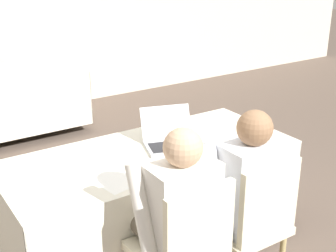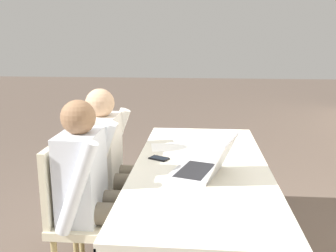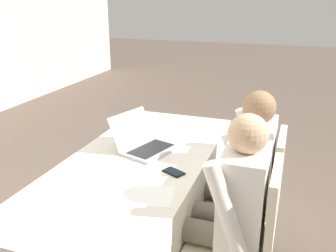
{
  "view_description": "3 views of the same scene",
  "coord_description": "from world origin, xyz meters",
  "px_view_note": "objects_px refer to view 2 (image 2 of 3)",
  "views": [
    {
      "loc": [
        -1.44,
        -2.4,
        1.99
      ],
      "look_at": [
        0.0,
        -0.21,
        0.98
      ],
      "focal_mm": 50.0,
      "sensor_mm": 36.0,
      "label": 1
    },
    {
      "loc": [
        2.26,
        -0.02,
        1.52
      ],
      "look_at": [
        0.0,
        -0.21,
        0.98
      ],
      "focal_mm": 40.0,
      "sensor_mm": 36.0,
      "label": 2
    },
    {
      "loc": [
        -1.95,
        -0.89,
        1.71
      ],
      "look_at": [
        0.0,
        -0.21,
        0.98
      ],
      "focal_mm": 40.0,
      "sensor_mm": 36.0,
      "label": 3
    }
  ],
  "objects_px": {
    "laptop": "(203,167)",
    "person_white_shirt": "(95,185)",
    "chair_near_left": "(100,180)",
    "chair_near_right": "(79,209)",
    "person_checkered_shirt": "(113,159)",
    "cell_phone": "(159,158)"
  },
  "relations": [
    {
      "from": "laptop",
      "to": "person_white_shirt",
      "type": "xyz_separation_m",
      "value": [
        0.07,
        -0.63,
        -0.1
      ]
    },
    {
      "from": "chair_near_left",
      "to": "chair_near_right",
      "type": "xyz_separation_m",
      "value": [
        0.47,
        0.0,
        0.0
      ]
    },
    {
      "from": "chair_near_right",
      "to": "person_checkered_shirt",
      "type": "height_order",
      "value": "person_checkered_shirt"
    },
    {
      "from": "cell_phone",
      "to": "chair_near_left",
      "type": "distance_m",
      "value": 0.52
    },
    {
      "from": "laptop",
      "to": "person_checkered_shirt",
      "type": "bearing_deg",
      "value": -104.65
    },
    {
      "from": "cell_phone",
      "to": "chair_near_right",
      "type": "distance_m",
      "value": 0.6
    },
    {
      "from": "person_checkered_shirt",
      "to": "person_white_shirt",
      "type": "relative_size",
      "value": 1.0
    },
    {
      "from": "laptop",
      "to": "person_white_shirt",
      "type": "distance_m",
      "value": 0.65
    },
    {
      "from": "chair_near_left",
      "to": "person_checkered_shirt",
      "type": "distance_m",
      "value": 0.19
    },
    {
      "from": "laptop",
      "to": "chair_near_left",
      "type": "relative_size",
      "value": 0.47
    },
    {
      "from": "laptop",
      "to": "person_white_shirt",
      "type": "relative_size",
      "value": 0.37
    },
    {
      "from": "laptop",
      "to": "chair_near_left",
      "type": "distance_m",
      "value": 0.88
    },
    {
      "from": "chair_near_left",
      "to": "laptop",
      "type": "bearing_deg",
      "value": -118.58
    },
    {
      "from": "person_white_shirt",
      "to": "person_checkered_shirt",
      "type": "bearing_deg",
      "value": 0.0
    },
    {
      "from": "cell_phone",
      "to": "person_white_shirt",
      "type": "xyz_separation_m",
      "value": [
        0.33,
        -0.35,
        -0.06
      ]
    },
    {
      "from": "laptop",
      "to": "cell_phone",
      "type": "height_order",
      "value": "laptop"
    },
    {
      "from": "cell_phone",
      "to": "person_checkered_shirt",
      "type": "xyz_separation_m",
      "value": [
        -0.14,
        -0.35,
        -0.06
      ]
    },
    {
      "from": "cell_phone",
      "to": "chair_near_left",
      "type": "height_order",
      "value": "chair_near_left"
    },
    {
      "from": "person_white_shirt",
      "to": "chair_near_right",
      "type": "bearing_deg",
      "value": 90.0
    },
    {
      "from": "chair_near_right",
      "to": "person_white_shirt",
      "type": "distance_m",
      "value": 0.19
    },
    {
      "from": "laptop",
      "to": "chair_near_right",
      "type": "bearing_deg",
      "value": -66.91
    },
    {
      "from": "chair_near_right",
      "to": "cell_phone",
      "type": "bearing_deg",
      "value": -53.71
    }
  ]
}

